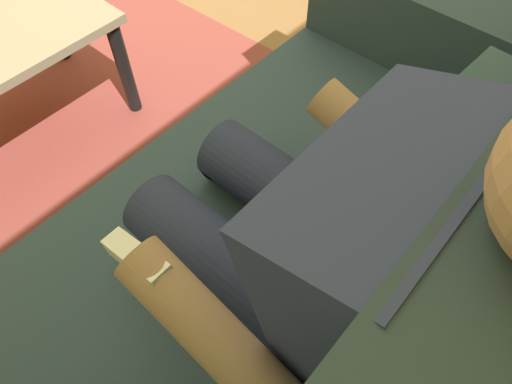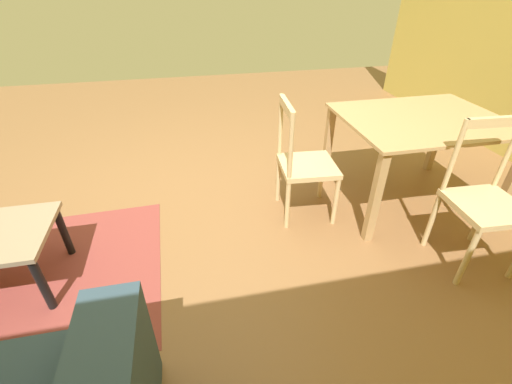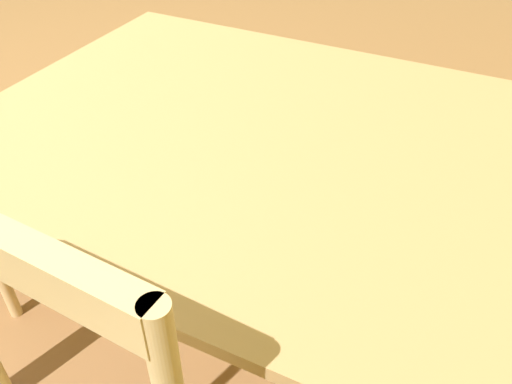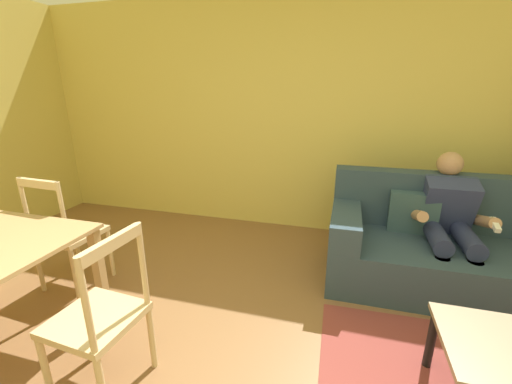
{
  "view_description": "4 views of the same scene",
  "coord_description": "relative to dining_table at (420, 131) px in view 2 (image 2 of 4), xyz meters",
  "views": [
    {
      "loc": [
        1.64,
        2.1,
        1.3
      ],
      "look_at": [
        1.32,
        1.82,
        0.69
      ],
      "focal_mm": 31.82,
      "sensor_mm": 36.0,
      "label": 1
    },
    {
      "loc": [
        0.04,
        2.44,
        1.71
      ],
      "look_at": [
        -0.21,
        1.22,
        0.9
      ],
      "focal_mm": 23.98,
      "sensor_mm": 36.0,
      "label": 2
    },
    {
      "loc": [
        -2.16,
        1.08,
        1.34
      ],
      "look_at": [
        -1.75,
        0.24,
        0.6
      ],
      "focal_mm": 37.38,
      "sensor_mm": 36.0,
      "label": 3
    },
    {
      "loc": [
        0.38,
        -0.92,
        1.62
      ],
      "look_at": [
        -0.21,
        1.22,
        0.9
      ],
      "focal_mm": 22.82,
      "sensor_mm": 36.0,
      "label": 4
    }
  ],
  "objects": [
    {
      "name": "ground_plane",
      "position": [
        1.75,
        -0.24,
        -0.64
      ],
      "size": [
        8.68,
        8.68,
        0.0
      ],
      "primitive_type": "plane",
      "color": "brown"
    },
    {
      "name": "dining_table",
      "position": [
        0.0,
        0.0,
        0.0
      ],
      "size": [
        1.23,
        0.97,
        0.75
      ],
      "color": "tan",
      "rests_on": "ground_plane"
    },
    {
      "name": "dining_chair_near_wall",
      "position": [
        -0.0,
        0.76,
        -0.17
      ],
      "size": [
        0.44,
        0.44,
        0.98
      ],
      "color": "#D1B27F",
      "rests_on": "ground_plane"
    },
    {
      "name": "dining_chair_facing_couch",
      "position": [
        0.94,
        -0.0,
        -0.19
      ],
      "size": [
        0.45,
        0.45,
        0.94
      ],
      "color": "#D1B27F",
      "rests_on": "ground_plane"
    },
    {
      "name": "area_rug",
      "position": [
        3.09,
        0.38,
        -0.64
      ],
      "size": [
        2.04,
        1.46,
        0.01
      ],
      "primitive_type": "cube",
      "rotation": [
        0.0,
        0.0,
        0.03
      ],
      "color": "brown",
      "rests_on": "ground_plane"
    }
  ]
}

